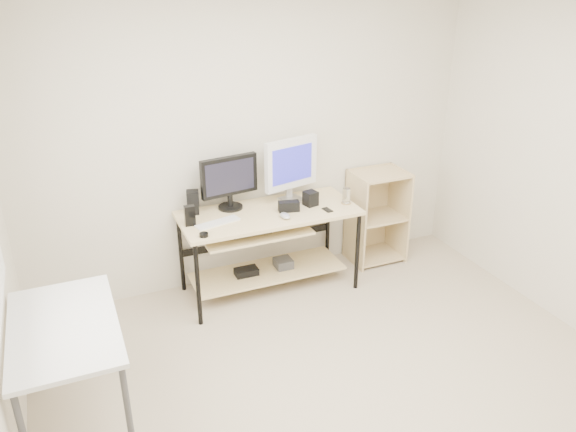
# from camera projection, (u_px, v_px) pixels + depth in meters

# --- Properties ---
(room) EXTENTS (4.01, 4.01, 2.62)m
(room) POSITION_uv_depth(u_px,v_px,m) (351.00, 229.00, 3.07)
(room) COLOR #B9A88E
(room) RESTS_ON ground
(desk) EXTENTS (1.50, 0.65, 0.75)m
(desk) POSITION_uv_depth(u_px,v_px,m) (266.00, 234.00, 4.79)
(desk) COLOR beige
(desk) RESTS_ON ground
(side_table) EXTENTS (0.60, 1.00, 0.75)m
(side_table) POSITION_uv_depth(u_px,v_px,m) (65.00, 336.00, 3.25)
(side_table) COLOR silver
(side_table) RESTS_ON ground
(shelf_unit) EXTENTS (0.50, 0.40, 0.90)m
(shelf_unit) POSITION_uv_depth(u_px,v_px,m) (375.00, 215.00, 5.38)
(shelf_unit) COLOR #D5BB85
(shelf_unit) RESTS_ON ground
(black_monitor) EXTENTS (0.50, 0.21, 0.46)m
(black_monitor) POSITION_uv_depth(u_px,v_px,m) (229.00, 179.00, 4.66)
(black_monitor) COLOR black
(black_monitor) RESTS_ON desk
(white_imac) EXTENTS (0.52, 0.18, 0.56)m
(white_imac) POSITION_uv_depth(u_px,v_px,m) (291.00, 165.00, 4.81)
(white_imac) COLOR silver
(white_imac) RESTS_ON desk
(keyboard) EXTENTS (0.38, 0.18, 0.01)m
(keyboard) POSITION_uv_depth(u_px,v_px,m) (218.00, 223.00, 4.49)
(keyboard) COLOR silver
(keyboard) RESTS_ON desk
(mouse) EXTENTS (0.08, 0.12, 0.04)m
(mouse) POSITION_uv_depth(u_px,v_px,m) (285.00, 216.00, 4.57)
(mouse) COLOR #BBBBC1
(mouse) RESTS_ON desk
(center_speaker) EXTENTS (0.19, 0.11, 0.09)m
(center_speaker) POSITION_uv_depth(u_px,v_px,m) (289.00, 206.00, 4.70)
(center_speaker) COLOR black
(center_speaker) RESTS_ON desk
(speaker_left) EXTENTS (0.12, 0.12, 0.20)m
(speaker_left) POSITION_uv_depth(u_px,v_px,m) (193.00, 202.00, 4.63)
(speaker_left) COLOR black
(speaker_left) RESTS_ON desk
(speaker_right) EXTENTS (0.12, 0.12, 0.12)m
(speaker_right) POSITION_uv_depth(u_px,v_px,m) (311.00, 198.00, 4.81)
(speaker_right) COLOR black
(speaker_right) RESTS_ON desk
(audio_controller) EXTENTS (0.09, 0.06, 0.17)m
(audio_controller) POSITION_uv_depth(u_px,v_px,m) (190.00, 216.00, 4.42)
(audio_controller) COLOR black
(audio_controller) RESTS_ON desk
(volume_puck) EXTENTS (0.09, 0.09, 0.03)m
(volume_puck) POSITION_uv_depth(u_px,v_px,m) (204.00, 235.00, 4.26)
(volume_puck) COLOR black
(volume_puck) RESTS_ON desk
(smartphone) EXTENTS (0.07, 0.11, 0.01)m
(smartphone) POSITION_uv_depth(u_px,v_px,m) (327.00, 210.00, 4.73)
(smartphone) COLOR black
(smartphone) RESTS_ON desk
(coaster) EXTENTS (0.09, 0.09, 0.01)m
(coaster) POSITION_uv_depth(u_px,v_px,m) (346.00, 203.00, 4.87)
(coaster) COLOR olive
(coaster) RESTS_ON desk
(drinking_glass) EXTENTS (0.07, 0.07, 0.13)m
(drinking_glass) POSITION_uv_depth(u_px,v_px,m) (346.00, 196.00, 4.84)
(drinking_glass) COLOR white
(drinking_glass) RESTS_ON coaster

